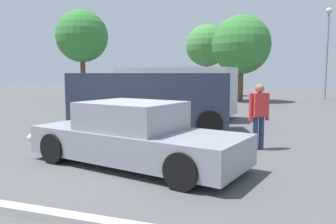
{
  "coord_description": "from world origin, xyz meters",
  "views": [
    {
      "loc": [
        3.23,
        -6.52,
        1.88
      ],
      "look_at": [
        0.34,
        1.73,
        0.9
      ],
      "focal_mm": 36.16,
      "sensor_mm": 36.0,
      "label": 1
    }
  ],
  "objects_px": {
    "pedestrian": "(259,111)",
    "light_post_near": "(328,38)",
    "van_white": "(175,91)",
    "dog": "(39,140)",
    "sedan_foreground": "(135,137)",
    "suv_dark": "(150,100)"
  },
  "relations": [
    {
      "from": "pedestrian",
      "to": "light_post_near",
      "type": "bearing_deg",
      "value": 131.86
    },
    {
      "from": "dog",
      "to": "light_post_near",
      "type": "height_order",
      "value": "light_post_near"
    },
    {
      "from": "pedestrian",
      "to": "light_post_near",
      "type": "height_order",
      "value": "light_post_near"
    },
    {
      "from": "suv_dark",
      "to": "light_post_near",
      "type": "bearing_deg",
      "value": 50.16
    },
    {
      "from": "pedestrian",
      "to": "suv_dark",
      "type": "bearing_deg",
      "value": -152.24
    },
    {
      "from": "sedan_foreground",
      "to": "suv_dark",
      "type": "height_order",
      "value": "suv_dark"
    },
    {
      "from": "sedan_foreground",
      "to": "light_post_near",
      "type": "distance_m",
      "value": 22.36
    },
    {
      "from": "van_white",
      "to": "pedestrian",
      "type": "bearing_deg",
      "value": 132.2
    },
    {
      "from": "sedan_foreground",
      "to": "pedestrian",
      "type": "distance_m",
      "value": 3.33
    },
    {
      "from": "dog",
      "to": "light_post_near",
      "type": "xyz_separation_m",
      "value": [
        8.38,
        20.92,
        4.22
      ]
    },
    {
      "from": "dog",
      "to": "suv_dark",
      "type": "xyz_separation_m",
      "value": [
        1.46,
        3.62,
        0.78
      ]
    },
    {
      "from": "suv_dark",
      "to": "van_white",
      "type": "bearing_deg",
      "value": 76.68
    },
    {
      "from": "light_post_near",
      "to": "suv_dark",
      "type": "bearing_deg",
      "value": -111.81
    },
    {
      "from": "van_white",
      "to": "light_post_near",
      "type": "distance_m",
      "value": 15.89
    },
    {
      "from": "suv_dark",
      "to": "pedestrian",
      "type": "xyz_separation_m",
      "value": [
        3.6,
        -1.61,
        -0.07
      ]
    },
    {
      "from": "van_white",
      "to": "light_post_near",
      "type": "relative_size",
      "value": 0.77
    },
    {
      "from": "sedan_foreground",
      "to": "pedestrian",
      "type": "height_order",
      "value": "pedestrian"
    },
    {
      "from": "sedan_foreground",
      "to": "van_white",
      "type": "bearing_deg",
      "value": 115.18
    },
    {
      "from": "dog",
      "to": "sedan_foreground",
      "type": "bearing_deg",
      "value": 158.63
    },
    {
      "from": "dog",
      "to": "pedestrian",
      "type": "xyz_separation_m",
      "value": [
        5.06,
        2.01,
        0.71
      ]
    },
    {
      "from": "light_post_near",
      "to": "sedan_foreground",
      "type": "bearing_deg",
      "value": -104.78
    },
    {
      "from": "suv_dark",
      "to": "pedestrian",
      "type": "distance_m",
      "value": 3.94
    }
  ]
}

